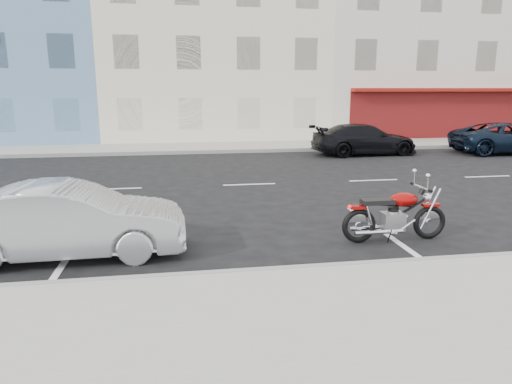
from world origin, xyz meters
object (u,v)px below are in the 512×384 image
fire_hydrant (487,134)px  suv_far (509,138)px  motorcycle (431,215)px  car_far (364,139)px  sedan_silver (69,221)px

fire_hydrant → suv_far: size_ratio=0.15×
motorcycle → car_far: 11.71m
sedan_silver → car_far: size_ratio=0.84×
fire_hydrant → motorcycle: bearing=-128.6°
fire_hydrant → suv_far: (-1.48, -3.55, 0.16)m
fire_hydrant → motorcycle: motorcycle is taller
fire_hydrant → sedan_silver: 22.77m
motorcycle → sedan_silver: sedan_silver is taller
fire_hydrant → car_far: size_ratio=0.16×
suv_far → sedan_silver: bearing=127.2°
motorcycle → suv_far: bearing=46.9°
sedan_silver → suv_far: size_ratio=0.79×
fire_hydrant → motorcycle: (-11.29, -14.15, -0.05)m
sedan_silver → car_far: 14.90m
fire_hydrant → suv_far: suv_far is taller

